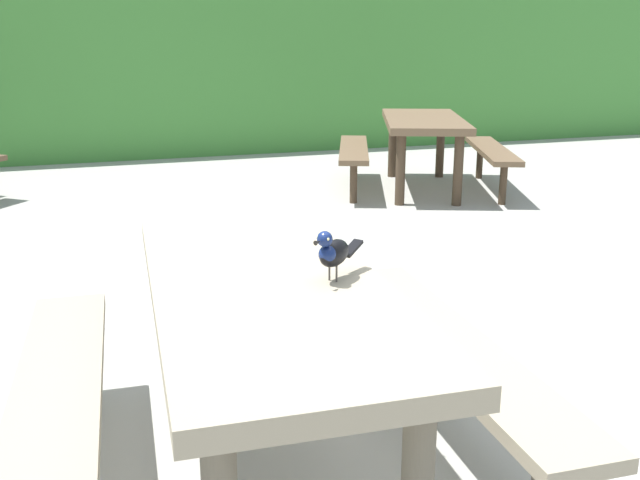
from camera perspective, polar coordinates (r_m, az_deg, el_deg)
name	(u,v)px	position (r m, az deg, el deg)	size (l,w,h in m)	color
ground_plane	(349,426)	(3.01, 2.32, -14.60)	(60.00, 60.00, 0.00)	#A3A099
hedge_wall	(147,69)	(10.53, -13.63, 13.09)	(28.00, 2.30, 2.16)	#428438
picnic_table_foreground	(268,330)	(2.49, -4.19, -7.13)	(1.76, 1.84, 0.74)	gray
bird_grackle	(333,252)	(2.36, 1.01, -0.94)	(0.24, 0.20, 0.18)	black
picnic_table_mid_left	(423,136)	(7.38, 8.22, 8.23)	(2.18, 2.20, 0.74)	brown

